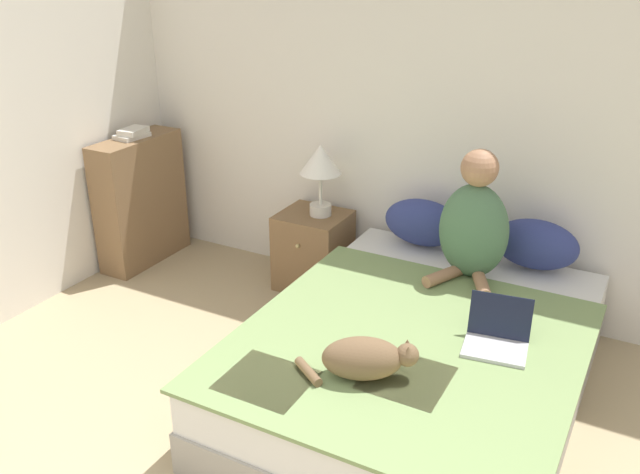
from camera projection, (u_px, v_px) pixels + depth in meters
wall_back at (484, 116)px, 4.06m from camera, size 6.04×0.05×2.55m
bed at (419, 362)px, 3.53m from camera, size 1.61×2.14×0.46m
pillow_near at (422, 223)px, 4.27m from camera, size 0.50×0.25×0.30m
pillow_far at (536, 244)px, 3.96m from camera, size 0.50×0.25×0.30m
person_sitting at (474, 224)px, 3.79m from camera, size 0.40×0.39×0.76m
cat_tabby at (365, 358)px, 2.97m from camera, size 0.54×0.34×0.19m
laptop_open at (497, 338)px, 3.22m from camera, size 0.33×0.30×0.23m
nightstand at (313, 250)px, 4.68m from camera, size 0.45×0.43×0.54m
table_lamp at (320, 164)px, 4.42m from camera, size 0.28×0.28×0.49m
bookshelf at (141, 200)px, 5.00m from camera, size 0.25×0.73×0.95m
book_stack_top at (133, 133)px, 4.80m from camera, size 0.18×0.24×0.07m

